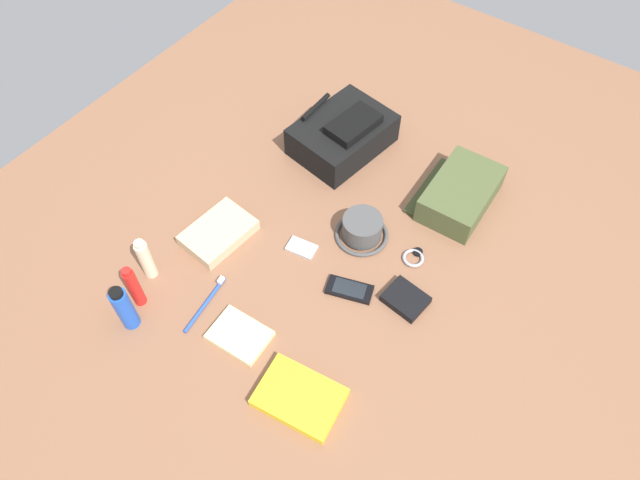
# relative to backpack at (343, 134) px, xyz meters

# --- Properties ---
(ground_plane) EXTENTS (2.64, 2.02, 0.02)m
(ground_plane) POSITION_rel_backpack_xyz_m (-0.37, -0.17, -0.07)
(ground_plane) COLOR brown
(ground_plane) RESTS_ON ground
(backpack) EXTENTS (0.34, 0.27, 0.13)m
(backpack) POSITION_rel_backpack_xyz_m (0.00, 0.00, 0.00)
(backpack) COLOR black
(backpack) RESTS_ON ground_plane
(toiletry_pouch) EXTENTS (0.28, 0.22, 0.09)m
(toiletry_pouch) POSITION_rel_backpack_xyz_m (0.01, -0.42, -0.01)
(toiletry_pouch) COLOR #47512D
(toiletry_pouch) RESTS_ON ground_plane
(bucket_hat) EXTENTS (0.16, 0.16, 0.07)m
(bucket_hat) POSITION_rel_backpack_xyz_m (-0.27, -0.25, -0.02)
(bucket_hat) COLOR #484848
(bucket_hat) RESTS_ON ground_plane
(deodorant_spray) EXTENTS (0.05, 0.05, 0.16)m
(deodorant_spray) POSITION_rel_backpack_xyz_m (-0.86, 0.09, 0.02)
(deodorant_spray) COLOR blue
(deodorant_spray) RESTS_ON ground_plane
(sunscreen_spray) EXTENTS (0.03, 0.03, 0.16)m
(sunscreen_spray) POSITION_rel_backpack_xyz_m (-0.80, 0.12, 0.02)
(sunscreen_spray) COLOR red
(sunscreen_spray) RESTS_ON ground_plane
(lotion_bottle) EXTENTS (0.04, 0.04, 0.15)m
(lotion_bottle) POSITION_rel_backpack_xyz_m (-0.72, 0.16, 0.01)
(lotion_bottle) COLOR beige
(lotion_bottle) RESTS_ON ground_plane
(paperback_novel) EXTENTS (0.17, 0.22, 0.03)m
(paperback_novel) POSITION_rel_backpack_xyz_m (-0.77, -0.40, -0.04)
(paperback_novel) COLOR yellow
(paperback_novel) RESTS_ON ground_plane
(cell_phone) EXTENTS (0.10, 0.14, 0.01)m
(cell_phone) POSITION_rel_backpack_xyz_m (-0.44, -0.32, -0.05)
(cell_phone) COLOR black
(cell_phone) RESTS_ON ground_plane
(media_player) EXTENTS (0.06, 0.09, 0.01)m
(media_player) POSITION_rel_backpack_xyz_m (-0.41, -0.13, -0.05)
(media_player) COLOR #B7B7BC
(media_player) RESTS_ON ground_plane
(wristwatch) EXTENTS (0.07, 0.06, 0.01)m
(wristwatch) POSITION_rel_backpack_xyz_m (-0.25, -0.41, -0.05)
(wristwatch) COLOR #99999E
(wristwatch) RESTS_ON ground_plane
(toothbrush) EXTENTS (0.19, 0.03, 0.02)m
(toothbrush) POSITION_rel_backpack_xyz_m (-0.69, -0.03, -0.05)
(toothbrush) COLOR blue
(toothbrush) RESTS_ON ground_plane
(wallet) EXTENTS (0.10, 0.12, 0.02)m
(wallet) POSITION_rel_backpack_xyz_m (-0.38, -0.46, -0.05)
(wallet) COLOR black
(wallet) RESTS_ON ground_plane
(notepad) EXTENTS (0.12, 0.16, 0.02)m
(notepad) POSITION_rel_backpack_xyz_m (-0.72, -0.17, -0.05)
(notepad) COLOR beige
(notepad) RESTS_ON ground_plane
(folded_towel) EXTENTS (0.21, 0.16, 0.04)m
(folded_towel) POSITION_rel_backpack_xyz_m (-0.51, 0.09, -0.04)
(folded_towel) COLOR #C6B289
(folded_towel) RESTS_ON ground_plane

